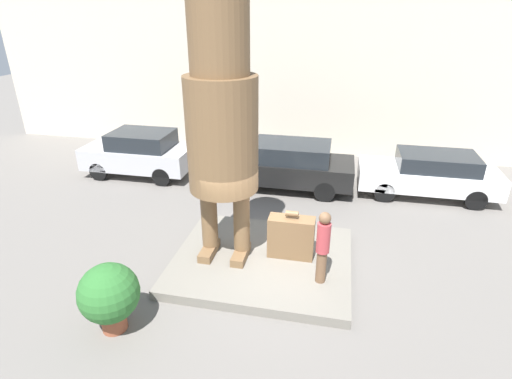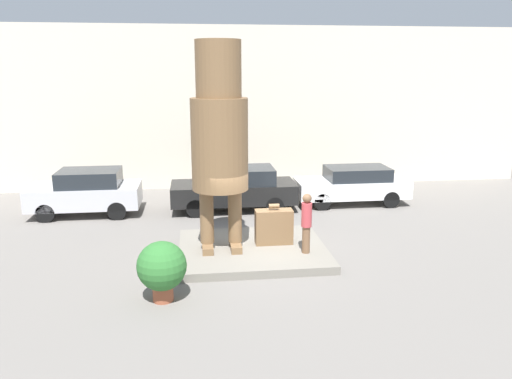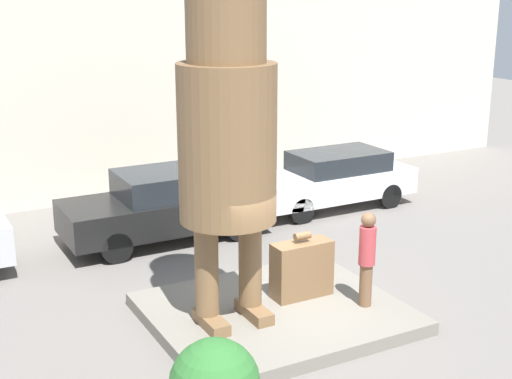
{
  "view_description": "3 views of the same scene",
  "coord_description": "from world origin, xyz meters",
  "px_view_note": "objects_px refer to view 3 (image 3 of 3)",
  "views": [
    {
      "loc": [
        1.56,
        -8.16,
        5.85
      ],
      "look_at": [
        -0.17,
        0.03,
        2.03
      ],
      "focal_mm": 28.0,
      "sensor_mm": 36.0,
      "label": 1
    },
    {
      "loc": [
        -1.63,
        -13.83,
        5.38
      ],
      "look_at": [
        0.08,
        -0.21,
        2.03
      ],
      "focal_mm": 35.0,
      "sensor_mm": 36.0,
      "label": 2
    },
    {
      "loc": [
        -5.78,
        -10.04,
        5.72
      ],
      "look_at": [
        -0.25,
        0.26,
        2.38
      ],
      "focal_mm": 50.0,
      "sensor_mm": 36.0,
      "label": 3
    }
  ],
  "objects_px": {
    "parked_car_black": "(169,204)",
    "tourist": "(367,255)",
    "parked_car_white": "(333,178)",
    "giant_suitcase": "(302,269)",
    "statue_figure": "(227,121)"
  },
  "relations": [
    {
      "from": "parked_car_black",
      "to": "giant_suitcase",
      "type": "bearing_deg",
      "value": 99.55
    },
    {
      "from": "statue_figure",
      "to": "tourist",
      "type": "relative_size",
      "value": 3.39
    },
    {
      "from": "parked_car_white",
      "to": "parked_car_black",
      "type": "bearing_deg",
      "value": 3.7
    },
    {
      "from": "parked_car_black",
      "to": "statue_figure",
      "type": "bearing_deg",
      "value": 80.44
    },
    {
      "from": "tourist",
      "to": "parked_car_black",
      "type": "bearing_deg",
      "value": 105.9
    },
    {
      "from": "statue_figure",
      "to": "giant_suitcase",
      "type": "distance_m",
      "value": 3.33
    },
    {
      "from": "statue_figure",
      "to": "giant_suitcase",
      "type": "xyz_separation_m",
      "value": [
        1.59,
        0.23,
        -2.91
      ]
    },
    {
      "from": "parked_car_black",
      "to": "tourist",
      "type": "bearing_deg",
      "value": 105.9
    },
    {
      "from": "parked_car_black",
      "to": "parked_car_white",
      "type": "height_order",
      "value": "parked_car_black"
    },
    {
      "from": "statue_figure",
      "to": "parked_car_black",
      "type": "xyz_separation_m",
      "value": [
        0.81,
        4.83,
        -2.8
      ]
    },
    {
      "from": "giant_suitcase",
      "to": "parked_car_black",
      "type": "bearing_deg",
      "value": 99.55
    },
    {
      "from": "statue_figure",
      "to": "parked_car_black",
      "type": "distance_m",
      "value": 5.64
    },
    {
      "from": "giant_suitcase",
      "to": "tourist",
      "type": "bearing_deg",
      "value": -48.26
    },
    {
      "from": "giant_suitcase",
      "to": "tourist",
      "type": "height_order",
      "value": "tourist"
    },
    {
      "from": "giant_suitcase",
      "to": "parked_car_black",
      "type": "height_order",
      "value": "parked_car_black"
    }
  ]
}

